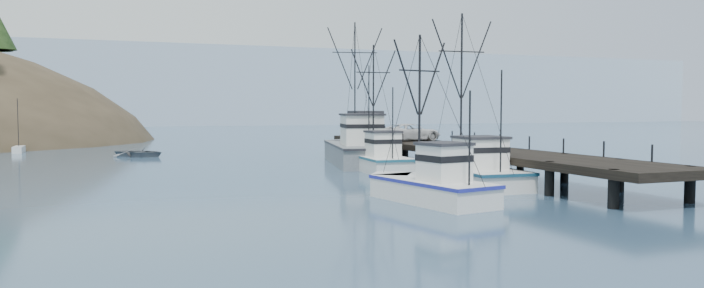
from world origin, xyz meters
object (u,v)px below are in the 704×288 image
Objects in this scene: trawler_mid at (428,187)px; motorboat at (140,157)px; trawler_near at (468,172)px; trawler_far at (377,160)px; pickup_truck at (411,132)px; work_vessel at (358,150)px; pier at (457,150)px; pier_shed at (365,124)px.

trawler_mid is 1.71× the size of motorboat.
trawler_near is 1.25× the size of trawler_mid.
trawler_far is at bearing 76.28° from trawler_mid.
work_vessel is at bearing 80.61° from pickup_truck.
work_vessel is (4.99, 23.43, 0.41)m from trawler_mid.
pier is 10.31m from work_vessel.
pier is 2.71× the size of work_vessel.
pier_shed is (4.47, 9.14, 2.19)m from work_vessel.
pickup_truck is at bearing 45.90° from trawler_far.
trawler_near reaches higher than motorboat.
pier is 4.65× the size of trawler_mid.
trawler_far is at bearing 130.68° from pickup_truck.
trawler_near is at bearing -79.88° from trawler_far.
trawler_far is 0.65× the size of work_vessel.
pickup_truck is at bearing -4.16° from work_vessel.
trawler_far is at bearing -97.73° from work_vessel.
motorboat is (-23.68, 24.60, -1.69)m from pier.
pier is at bearing -59.29° from work_vessel.
pier is at bearing -93.24° from motorboat.
trawler_near is at bearing -86.64° from work_vessel.
pier_shed reaches higher than pier.
trawler_near is (-4.23, -8.73, -0.87)m from pier.
pier is at bearing -87.50° from pier_shed.
pickup_truck is 1.06× the size of motorboat.
trawler_far is 1.82× the size of pickup_truck.
work_vessel is 24.26m from motorboat.
motorboat is at bearing 108.92° from trawler_mid.
motorboat is (-22.89, 6.60, -3.42)m from pier_shed.
work_vessel is 2.78× the size of pickup_truck.
pier_shed reaches higher than motorboat.
motorboat is at bearing 133.91° from pier.
pickup_truck is (10.21, 23.05, 2.00)m from trawler_mid.
work_vessel is (-1.03, 17.59, 0.41)m from trawler_near.
trawler_far is at bearing -108.76° from pier_shed.
trawler_far is at bearing 160.77° from pier.
trawler_near is at bearing -115.84° from pier.
trawler_mid reaches higher than pier.
pier_shed is (9.47, 32.57, 2.60)m from trawler_mid.
trawler_near is at bearing -106.88° from motorboat.
trawler_near is 3.69× the size of pier_shed.
pier_shed is at bearing -0.75° from pickup_truck.
work_vessel reaches higher than trawler_far.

